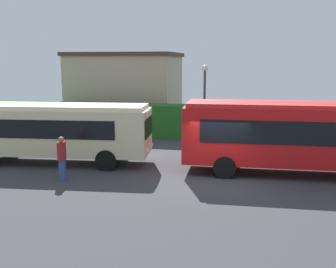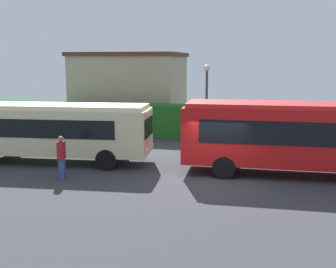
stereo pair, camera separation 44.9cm
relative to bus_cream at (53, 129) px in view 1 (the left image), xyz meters
The scene contains 8 objects.
ground_plane 8.58m from the bus_cream, ahead, with size 64.00×64.00×0.00m, color #38383D.
bus_cream is the anchor object (origin of this frame).
bus_red 11.64m from the bus_cream, ahead, with size 10.18×2.87×3.26m.
person_left 3.15m from the bus_cream, 58.32° to the left, with size 0.46×0.46×1.64m.
person_center 3.27m from the bus_cream, 57.37° to the right, with size 0.32×0.46×1.91m.
hedge_row 11.72m from the bus_cream, 44.87° to the left, with size 44.00×1.75×2.17m, color #1D5B1E.
depot_building 13.57m from the bus_cream, 91.52° to the left, with size 8.45×6.91×5.75m.
lamppost 8.82m from the bus_cream, 37.09° to the left, with size 0.36×0.36×4.87m.
Camera 1 is at (1.24, -17.06, 5.06)m, focal length 43.40 mm.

